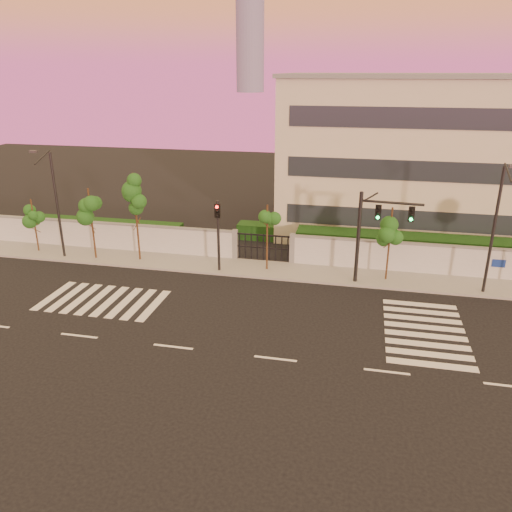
# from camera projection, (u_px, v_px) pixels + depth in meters

# --- Properties ---
(ground) EXTENTS (120.00, 120.00, 0.00)m
(ground) POSITION_uv_depth(u_px,v_px,m) (275.00, 359.00, 23.01)
(ground) COLOR black
(ground) RESTS_ON ground
(sidewalk) EXTENTS (60.00, 3.00, 0.15)m
(sidewalk) POSITION_uv_depth(u_px,v_px,m) (304.00, 272.00, 32.59)
(sidewalk) COLOR gray
(sidewalk) RESTS_ON ground
(perimeter_wall) EXTENTS (60.00, 0.36, 2.20)m
(perimeter_wall) POSITION_uv_depth(u_px,v_px,m) (308.00, 251.00, 33.59)
(perimeter_wall) COLOR #AEB1B6
(perimeter_wall) RESTS_ON ground
(hedge_row) EXTENTS (41.00, 4.25, 1.80)m
(hedge_row) POSITION_uv_depth(u_px,v_px,m) (327.00, 242.00, 35.98)
(hedge_row) COLOR black
(hedge_row) RESTS_ON ground
(institutional_building) EXTENTS (24.40, 12.40, 12.25)m
(institutional_building) POSITION_uv_depth(u_px,v_px,m) (438.00, 156.00, 39.19)
(institutional_building) COLOR beige
(institutional_building) RESTS_ON ground
(road_markings) EXTENTS (57.00, 7.62, 0.02)m
(road_markings) POSITION_uv_depth(u_px,v_px,m) (259.00, 318.00, 26.76)
(road_markings) COLOR silver
(road_markings) RESTS_ON ground
(street_tree_a) EXTENTS (1.31, 1.04, 3.97)m
(street_tree_a) POSITION_uv_depth(u_px,v_px,m) (33.00, 214.00, 35.39)
(street_tree_a) COLOR #382314
(street_tree_a) RESTS_ON ground
(street_tree_b) EXTENTS (1.53, 1.22, 5.09)m
(street_tree_b) POSITION_uv_depth(u_px,v_px,m) (91.00, 208.00, 33.72)
(street_tree_b) COLOR #382314
(street_tree_b) RESTS_ON ground
(street_tree_c) EXTENTS (1.60, 1.27, 6.18)m
(street_tree_c) POSITION_uv_depth(u_px,v_px,m) (135.00, 197.00, 33.16)
(street_tree_c) COLOR #382314
(street_tree_c) RESTS_ON ground
(street_tree_d) EXTENTS (1.45, 1.15, 4.51)m
(street_tree_d) POSITION_uv_depth(u_px,v_px,m) (268.00, 223.00, 31.89)
(street_tree_d) COLOR #382314
(street_tree_d) RESTS_ON ground
(street_tree_e) EXTENTS (1.40, 1.11, 4.80)m
(street_tree_e) POSITION_uv_depth(u_px,v_px,m) (391.00, 228.00, 30.22)
(street_tree_e) COLOR #382314
(street_tree_e) RESTS_ON ground
(traffic_signal_main) EXTENTS (3.68, 0.49, 5.83)m
(traffic_signal_main) POSITION_uv_depth(u_px,v_px,m) (372.00, 228.00, 29.70)
(traffic_signal_main) COLOR black
(traffic_signal_main) RESTS_ON ground
(traffic_signal_secondary) EXTENTS (0.37, 0.35, 4.82)m
(traffic_signal_secondary) POSITION_uv_depth(u_px,v_px,m) (218.00, 228.00, 31.79)
(traffic_signal_secondary) COLOR black
(traffic_signal_secondary) RESTS_ON ground
(streetlight_west) EXTENTS (0.46, 1.87, 7.78)m
(streetlight_west) POSITION_uv_depth(u_px,v_px,m) (55.00, 201.00, 33.71)
(streetlight_west) COLOR black
(streetlight_west) RESTS_ON ground
(streetlight_east) EXTENTS (0.48, 1.92, 7.97)m
(streetlight_east) POSITION_uv_depth(u_px,v_px,m) (495.00, 225.00, 28.04)
(streetlight_east) COLOR black
(streetlight_east) RESTS_ON ground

